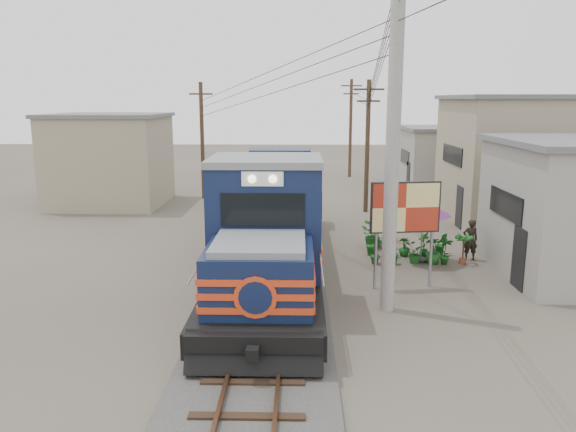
{
  "coord_description": "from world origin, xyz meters",
  "views": [
    {
      "loc": [
        0.99,
        -15.97,
        6.0
      ],
      "look_at": [
        0.56,
        2.22,
        2.2
      ],
      "focal_mm": 35.0,
      "sensor_mm": 36.0,
      "label": 1
    }
  ],
  "objects_px": {
    "locomotive": "(273,217)",
    "vendor": "(470,240)",
    "market_umbrella": "(423,208)"
  },
  "relations": [
    {
      "from": "locomotive",
      "to": "vendor",
      "type": "xyz_separation_m",
      "value": [
        7.41,
        1.1,
        -1.06
      ]
    },
    {
      "from": "market_umbrella",
      "to": "vendor",
      "type": "xyz_separation_m",
      "value": [
        1.91,
        0.32,
        -1.27
      ]
    },
    {
      "from": "locomotive",
      "to": "vendor",
      "type": "bearing_deg",
      "value": 8.48
    },
    {
      "from": "market_umbrella",
      "to": "vendor",
      "type": "relative_size",
      "value": 1.78
    },
    {
      "from": "market_umbrella",
      "to": "locomotive",
      "type": "bearing_deg",
      "value": -171.91
    },
    {
      "from": "locomotive",
      "to": "vendor",
      "type": "relative_size",
      "value": 10.97
    },
    {
      "from": "vendor",
      "to": "market_umbrella",
      "type": "bearing_deg",
      "value": 7.02
    },
    {
      "from": "locomotive",
      "to": "market_umbrella",
      "type": "height_order",
      "value": "locomotive"
    },
    {
      "from": "vendor",
      "to": "locomotive",
      "type": "bearing_deg",
      "value": 5.89
    },
    {
      "from": "locomotive",
      "to": "vendor",
      "type": "height_order",
      "value": "locomotive"
    }
  ]
}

